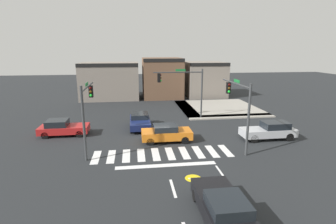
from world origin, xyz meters
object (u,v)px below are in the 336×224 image
traffic_signal_southeast (238,100)px  traffic_signal_southwest (87,104)px  traffic_signal_northeast (183,84)px  car_silver (270,130)px  car_orange (166,133)px  car_black (222,205)px  car_red (63,128)px  car_navy (140,121)px

traffic_signal_southeast → traffic_signal_southwest: (-11.48, 0.44, -0.09)m
traffic_signal_northeast → car_silver: traffic_signal_northeast is taller
traffic_signal_northeast → traffic_signal_southeast: traffic_signal_northeast is taller
traffic_signal_northeast → car_silver: size_ratio=1.19×
traffic_signal_southwest → car_silver: traffic_signal_southwest is taller
car_orange → car_silver: 8.96m
car_silver → car_black: bearing=52.6°
car_orange → car_red: size_ratio=0.98×
traffic_signal_northeast → car_orange: (-2.73, -7.04, -3.17)m
traffic_signal_southeast → traffic_signal_southwest: bearing=87.8°
car_red → car_black: 17.01m
car_black → car_silver: bearing=-37.4°
car_orange → car_navy: size_ratio=0.98×
traffic_signal_northeast → car_black: 18.11m
car_silver → traffic_signal_northeast: bearing=-50.9°
traffic_signal_southwest → car_orange: (6.05, 1.31, -2.94)m
car_navy → car_black: (3.29, -14.94, 0.01)m
car_navy → car_silver: bearing=66.4°
traffic_signal_southwest → car_silver: bearing=-87.3°
car_red → car_navy: 7.13m
traffic_signal_northeast → car_navy: traffic_signal_northeast is taller
traffic_signal_southwest → car_black: bearing=-142.4°
traffic_signal_southeast → traffic_signal_southwest: size_ratio=1.08×
car_orange → car_black: (1.19, -10.72, -0.01)m
car_orange → car_black: car_black is taller
car_orange → traffic_signal_southeast: bearing=162.1°
car_navy → car_black: size_ratio=1.00×
car_orange → car_navy: 4.71m
traffic_signal_southeast → car_orange: size_ratio=1.37×
car_orange → car_silver: size_ratio=0.90×
traffic_signal_southwest → car_black: size_ratio=1.24×
car_orange → car_black: 10.79m
traffic_signal_northeast → car_orange: size_ratio=1.32×
traffic_signal_southeast → car_red: bearing=72.5°
car_silver → car_black: size_ratio=1.09×
car_silver → car_navy: bearing=-23.6°
car_red → car_silver: (18.02, -3.44, 0.06)m
car_orange → car_red: 9.51m
car_red → car_navy: car_red is taller
traffic_signal_southeast → car_black: bearing=154.8°
car_navy → car_black: 15.29m
traffic_signal_southwest → car_red: size_ratio=1.24×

